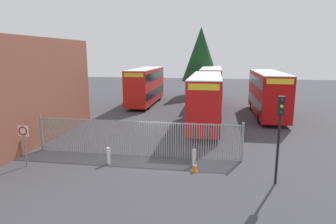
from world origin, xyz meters
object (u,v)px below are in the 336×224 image
at_px(double_decker_bus_near_gate, 206,98).
at_px(speed_limit_sign_post, 24,136).
at_px(double_decker_bus_behind_fence_right, 146,85).
at_px(double_decker_bus_far_back, 211,84).
at_px(double_decker_bus_behind_fence_left, 268,92).
at_px(traffic_cone_by_gate, 195,166).
at_px(bollard_near_left, 108,156).
at_px(traffic_light_kerbside, 280,124).
at_px(bollard_center_front, 194,157).

xyz_separation_m(double_decker_bus_near_gate, speed_limit_sign_post, (-9.56, -11.15, -0.65)).
height_order(double_decker_bus_behind_fence_right, double_decker_bus_far_back, same).
xyz_separation_m(double_decker_bus_near_gate, double_decker_bus_behind_fence_right, (-7.74, 10.08, 0.00)).
bearing_deg(double_decker_bus_behind_fence_left, traffic_cone_by_gate, -111.64).
bearing_deg(traffic_cone_by_gate, bollard_near_left, 176.13).
bearing_deg(traffic_light_kerbside, bollard_center_front, 156.52).
height_order(bollard_center_front, traffic_light_kerbside, traffic_light_kerbside).
relative_size(double_decker_bus_near_gate, double_decker_bus_far_back, 1.00).
relative_size(double_decker_bus_behind_fence_right, traffic_cone_by_gate, 18.32).
xyz_separation_m(double_decker_bus_near_gate, traffic_cone_by_gate, (-0.17, -10.37, -2.13)).
relative_size(double_decker_bus_far_back, bollard_center_front, 11.38).
xyz_separation_m(double_decker_bus_near_gate, bollard_near_left, (-5.14, -10.04, -1.95)).
height_order(double_decker_bus_behind_fence_left, bollard_near_left, double_decker_bus_behind_fence_left).
bearing_deg(double_decker_bus_behind_fence_left, double_decker_bus_behind_fence_right, 159.65).
relative_size(traffic_cone_by_gate, speed_limit_sign_post, 0.25).
xyz_separation_m(double_decker_bus_near_gate, double_decker_bus_behind_fence_left, (5.93, 5.01, 0.00)).
bearing_deg(bollard_center_front, speed_limit_sign_post, -169.90).
xyz_separation_m(speed_limit_sign_post, traffic_light_kerbside, (13.37, -0.12, 1.21)).
distance_m(double_decker_bus_far_back, bollard_near_left, 23.44).
distance_m(bollard_near_left, traffic_cone_by_gate, 4.99).
distance_m(double_decker_bus_behind_fence_left, bollard_near_left, 18.78).
xyz_separation_m(double_decker_bus_behind_fence_left, double_decker_bus_behind_fence_right, (-13.67, 5.07, 0.00)).
relative_size(double_decker_bus_behind_fence_right, bollard_near_left, 11.38).
bearing_deg(double_decker_bus_behind_fence_right, double_decker_bus_near_gate, -52.49).
bearing_deg(bollard_near_left, double_decker_bus_behind_fence_left, 53.64).
xyz_separation_m(double_decker_bus_behind_fence_left, speed_limit_sign_post, (-15.50, -16.16, -0.65)).
bearing_deg(speed_limit_sign_post, traffic_light_kerbside, -0.53).
height_order(bollard_near_left, bollard_center_front, same).
height_order(double_decker_bus_near_gate, traffic_cone_by_gate, double_decker_bus_near_gate).
xyz_separation_m(bollard_near_left, traffic_light_kerbside, (8.95, -1.24, 2.51)).
bearing_deg(bollard_center_front, bollard_near_left, -173.65).
bearing_deg(traffic_light_kerbside, double_decker_bus_behind_fence_right, 118.40).
distance_m(double_decker_bus_behind_fence_left, double_decker_bus_far_back, 9.60).
bearing_deg(double_decker_bus_near_gate, double_decker_bus_behind_fence_left, 40.15).
relative_size(double_decker_bus_near_gate, double_decker_bus_behind_fence_right, 1.00).
distance_m(double_decker_bus_far_back, traffic_cone_by_gate, 23.18).
bearing_deg(bollard_center_front, double_decker_bus_behind_fence_left, 66.80).
distance_m(bollard_center_front, speed_limit_sign_post, 9.52).
height_order(bollard_near_left, speed_limit_sign_post, speed_limit_sign_post).
distance_m(double_decker_bus_near_gate, traffic_light_kerbside, 11.91).
height_order(double_decker_bus_near_gate, speed_limit_sign_post, double_decker_bus_near_gate).
distance_m(bollard_near_left, traffic_light_kerbside, 9.38).
bearing_deg(bollard_near_left, double_decker_bus_near_gate, 62.88).
xyz_separation_m(bollard_center_front, traffic_light_kerbside, (4.09, -1.78, 2.51)).
bearing_deg(traffic_light_kerbside, bollard_near_left, 172.14).
bearing_deg(traffic_light_kerbside, traffic_cone_by_gate, 167.25).
bearing_deg(bollard_center_front, traffic_cone_by_gate, -82.55).
bearing_deg(double_decker_bus_behind_fence_left, traffic_light_kerbside, -97.44).
height_order(double_decker_bus_far_back, speed_limit_sign_post, double_decker_bus_far_back).
bearing_deg(double_decker_bus_far_back, double_decker_bus_behind_fence_right, -161.68).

